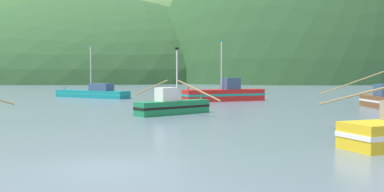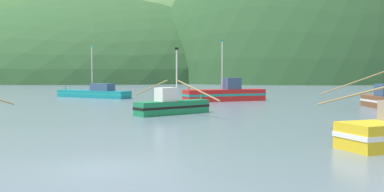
# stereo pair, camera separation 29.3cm
# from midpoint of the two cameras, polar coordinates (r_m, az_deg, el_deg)

# --- Properties ---
(ground_plane) EXTENTS (600.00, 600.00, 0.00)m
(ground_plane) POSITION_cam_midpoint_polar(r_m,az_deg,el_deg) (17.53, -11.43, -9.14)
(ground_plane) COLOR slate
(hill_far_left) EXTENTS (187.22, 149.78, 102.37)m
(hill_far_left) POSITION_cam_midpoint_polar(r_m,az_deg,el_deg) (238.81, 1.33, 2.28)
(hill_far_left) COLOR #47703D
(hill_far_left) RESTS_ON ground
(hill_mid_left) EXTENTS (141.36, 113.09, 66.00)m
(hill_mid_left) POSITION_cam_midpoint_polar(r_m,az_deg,el_deg) (182.68, -13.69, 1.91)
(hill_mid_left) COLOR #2D562D
(hill_mid_left) RESTS_ON ground
(hill_far_center) EXTENTS (115.34, 92.27, 74.12)m
(hill_far_center) POSITION_cam_midpoint_polar(r_m,az_deg,el_deg) (187.30, -20.10, 1.84)
(hill_far_center) COLOR #386633
(hill_far_center) RESTS_ON ground
(hill_far_right) EXTENTS (92.14, 73.71, 106.76)m
(hill_far_right) POSITION_cam_midpoint_polar(r_m,az_deg,el_deg) (158.46, 12.11, 1.76)
(hill_far_right) COLOR #2D562D
(hill_far_right) RESTS_ON ground
(fishing_boat_green) EXTENTS (8.45, 8.77, 5.81)m
(fishing_boat_green) POSITION_cam_midpoint_polar(r_m,az_deg,el_deg) (38.50, -2.39, -1.22)
(fishing_boat_green) COLOR #197A47
(fishing_boat_green) RESTS_ON ground
(fishing_boat_teal) EXTENTS (11.82, 7.18, 7.31)m
(fishing_boat_teal) POSITION_cam_midpoint_polar(r_m,az_deg,el_deg) (64.38, -12.29, 0.39)
(fishing_boat_teal) COLOR #147F84
(fishing_boat_teal) RESTS_ON ground
(fishing_boat_red) EXTENTS (10.54, 6.98, 7.67)m
(fishing_boat_red) POSITION_cam_midpoint_polar(r_m,az_deg,el_deg) (55.82, 4.45, 0.29)
(fishing_boat_red) COLOR red
(fishing_boat_red) RESTS_ON ground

